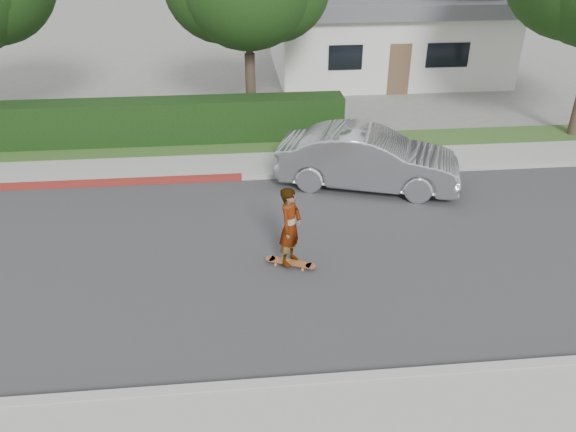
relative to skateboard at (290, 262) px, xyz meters
name	(u,v)px	position (x,y,z in m)	size (l,w,h in m)	color
ground	(203,258)	(-1.94, 0.55, -0.10)	(120.00, 120.00, 0.00)	slate
road	(203,257)	(-1.94, 0.55, -0.10)	(60.00, 8.00, 0.01)	#2D2D30
curb_near	(194,391)	(-1.94, -3.55, -0.03)	(60.00, 0.20, 0.15)	#9E9E99
curb_far	(207,178)	(-1.94, 4.65, -0.03)	(60.00, 0.20, 0.15)	#9E9E99
curb_red_section	(29,186)	(-6.94, 4.65, -0.02)	(12.00, 0.21, 0.15)	maroon
sidewalk_far	(208,166)	(-1.94, 5.55, -0.04)	(60.00, 1.60, 0.12)	gray
planting_strip	(209,147)	(-1.94, 7.15, -0.05)	(60.00, 1.60, 0.10)	#2D4C1E
hedge	(116,124)	(-4.94, 7.75, 0.65)	(15.00, 1.00, 1.50)	black
house	(382,26)	(6.06, 16.54, 1.99)	(10.60, 8.60, 4.30)	beige
skateboard	(290,262)	(0.00, 0.00, 0.00)	(1.16, 0.68, 0.11)	orange
skateboarder	(290,227)	(0.00, 0.00, 0.92)	(0.66, 0.43, 1.80)	white
car_silver	(368,159)	(2.58, 3.88, 0.72)	(1.75, 5.01, 1.65)	#ADB0B5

